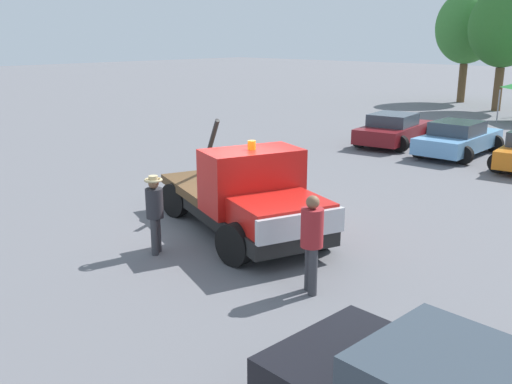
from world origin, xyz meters
TOP-DOWN VIEW (x-y plane):
  - ground_plane at (0.00, 0.00)m, footprint 160.00×160.00m
  - tow_truck at (0.31, -0.11)m, footprint 5.88×3.80m
  - person_near_truck at (3.32, -1.54)m, footprint 0.41×0.41m
  - person_at_hood at (-0.27, -2.28)m, footprint 0.38×0.38m
  - parked_car_maroon at (-3.15, 12.40)m, footprint 2.88×4.71m
  - parked_car_skyblue at (-0.18, 12.13)m, footprint 2.50×4.57m
  - tree_left at (-8.04, 29.85)m, footprint 4.20×4.20m
  - tree_right at (-4.41, 26.84)m, footprint 4.20×4.20m

SIDE VIEW (x-z plane):
  - ground_plane at x=0.00m, z-range 0.00..0.00m
  - parked_car_skyblue at x=-0.18m, z-range -0.02..1.32m
  - parked_car_maroon at x=-3.15m, z-range -0.02..1.32m
  - tow_truck at x=0.31m, z-range -0.35..2.16m
  - person_at_hood at x=-0.27m, z-range 0.15..1.86m
  - person_near_truck at x=3.32m, z-range 0.14..1.97m
  - tree_left at x=-8.04m, z-range 1.28..8.78m
  - tree_right at x=-4.41m, z-range 1.28..8.78m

